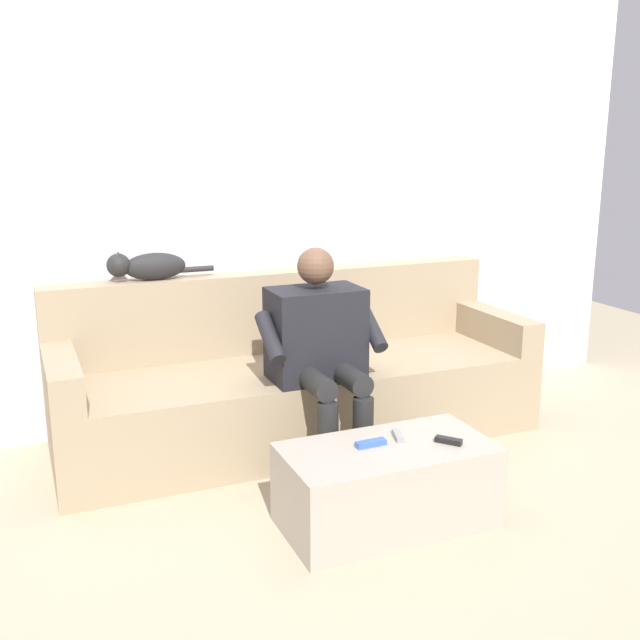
# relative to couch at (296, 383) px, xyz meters

# --- Properties ---
(ground_plane) EXTENTS (8.00, 8.00, 0.00)m
(ground_plane) POSITION_rel_couch_xyz_m (0.00, 0.74, -0.30)
(ground_plane) COLOR tan
(back_wall) EXTENTS (4.87, 0.06, 2.71)m
(back_wall) POSITION_rel_couch_xyz_m (0.00, -0.46, 1.06)
(back_wall) COLOR silver
(back_wall) RESTS_ON ground
(couch) EXTENTS (2.57, 0.82, 0.88)m
(couch) POSITION_rel_couch_xyz_m (0.00, 0.00, 0.00)
(couch) COLOR #9E896B
(couch) RESTS_ON ground
(coffee_table) EXTENTS (0.88, 0.46, 0.35)m
(coffee_table) POSITION_rel_couch_xyz_m (0.00, 1.06, -0.12)
(coffee_table) COLOR #A89E8E
(coffee_table) RESTS_ON ground
(person_solo_seated) EXTENTS (0.61, 0.56, 1.09)m
(person_solo_seated) POSITION_rel_couch_xyz_m (0.02, 0.38, 0.32)
(person_solo_seated) COLOR black
(person_solo_seated) RESTS_ON ground
(cat_on_backrest) EXTENTS (0.56, 0.12, 0.16)m
(cat_on_backrest) POSITION_rel_couch_xyz_m (0.73, -0.27, 0.65)
(cat_on_backrest) COLOR black
(cat_on_backrest) RESTS_ON couch
(remote_gray) EXTENTS (0.06, 0.12, 0.02)m
(remote_gray) POSITION_rel_couch_xyz_m (-0.08, 1.00, 0.06)
(remote_gray) COLOR gray
(remote_gray) RESTS_ON coffee_table
(remote_blue) EXTENTS (0.13, 0.04, 0.02)m
(remote_blue) POSITION_rel_couch_xyz_m (0.06, 1.03, 0.07)
(remote_blue) COLOR #3860B7
(remote_blue) RESTS_ON coffee_table
(remote_black) EXTENTS (0.10, 0.11, 0.02)m
(remote_black) POSITION_rel_couch_xyz_m (-0.25, 1.13, 0.07)
(remote_black) COLOR black
(remote_black) RESTS_ON coffee_table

